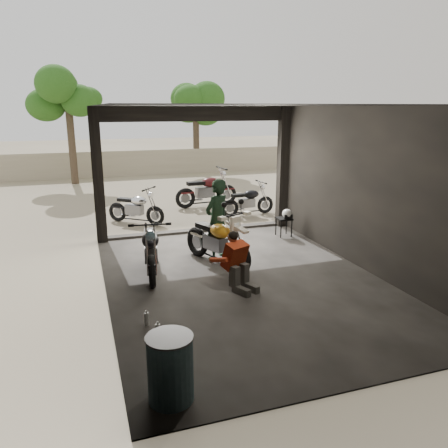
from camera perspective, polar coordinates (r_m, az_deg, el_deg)
ground at (r=8.31m, az=2.56°, el=-7.43°), size 80.00×80.00×0.00m
garage at (r=8.41m, az=1.34°, el=2.00°), size 7.00×7.13×3.20m
boundary_wall at (r=21.50m, az=-10.91°, el=7.86°), size 18.00×0.30×1.20m
tree_left at (r=19.69m, az=-19.85°, el=16.52°), size 2.20×2.20×5.60m
tree_right at (r=21.89m, az=-3.74°, el=15.98°), size 2.20×2.20×5.00m
main_bike at (r=8.96m, az=-0.96°, el=-1.71°), size 1.35×1.93×1.19m
left_bike at (r=8.55m, az=-9.57°, el=-2.83°), size 0.94×1.80×1.16m
outside_bike_a at (r=12.44m, az=-11.47°, el=2.41°), size 1.60×1.46×1.04m
outside_bike_b at (r=14.33m, az=-2.29°, el=4.78°), size 1.94×0.97×1.26m
outside_bike_c at (r=13.16m, az=3.17°, el=3.30°), size 1.55×0.76×1.01m
rider at (r=9.23m, az=-0.91°, el=0.57°), size 0.76×0.68×1.74m
mechanic at (r=7.69m, az=2.01°, el=-5.18°), size 0.77×0.87×1.03m
stool at (r=11.05m, az=7.83°, el=0.44°), size 0.35×0.35×0.49m
helmet at (r=10.99m, az=8.23°, el=1.35°), size 0.31×0.32×0.23m
oil_drum at (r=5.07m, az=-7.02°, el=-18.35°), size 0.52×0.52×0.79m
sign_post at (r=12.96m, az=8.78°, el=8.40°), size 0.84×0.08×2.53m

